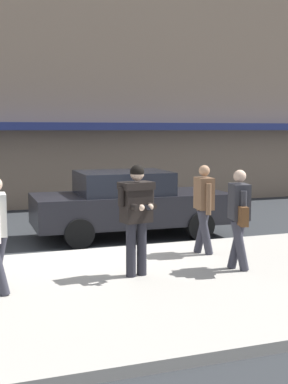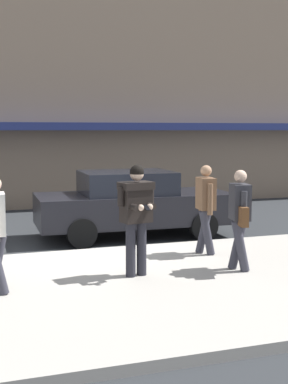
% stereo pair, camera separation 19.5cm
% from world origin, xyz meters
% --- Properties ---
extents(ground_plane, '(80.00, 80.00, 0.00)m').
position_xyz_m(ground_plane, '(0.00, 0.00, 0.00)').
color(ground_plane, '#2B2D30').
extents(sidewalk, '(32.00, 5.30, 0.14)m').
position_xyz_m(sidewalk, '(1.00, -2.85, 0.07)').
color(sidewalk, '#A8A399').
rests_on(sidewalk, ground).
extents(curb_paint_line, '(28.00, 0.12, 0.01)m').
position_xyz_m(curb_paint_line, '(1.00, 0.05, 0.00)').
color(curb_paint_line, silver).
rests_on(curb_paint_line, ground).
extents(storefront_facade, '(28.00, 4.70, 11.50)m').
position_xyz_m(storefront_facade, '(1.00, 8.49, 5.74)').
color(storefront_facade, '#84705B').
rests_on(storefront_facade, ground).
extents(parked_sedan_mid, '(4.55, 2.03, 1.54)m').
position_xyz_m(parked_sedan_mid, '(1.30, 1.34, 0.79)').
color(parked_sedan_mid, black).
rests_on(parked_sedan_mid, ground).
extents(man_texting_on_phone, '(0.64, 0.63, 1.81)m').
position_xyz_m(man_texting_on_phone, '(0.19, -2.40, 1.25)').
color(man_texting_on_phone, '#23232B').
rests_on(man_texting_on_phone, sidewalk).
extents(pedestrian_with_bag, '(0.39, 0.71, 1.70)m').
position_xyz_m(pedestrian_with_bag, '(1.93, -2.63, 1.11)').
color(pedestrian_with_bag, '#33333D').
rests_on(pedestrian_with_bag, sidewalk).
extents(pedestrian_dark_coat, '(0.36, 0.60, 1.70)m').
position_xyz_m(pedestrian_dark_coat, '(1.90, -1.35, 1.11)').
color(pedestrian_dark_coat, '#33333D').
rests_on(pedestrian_dark_coat, sidewalk).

